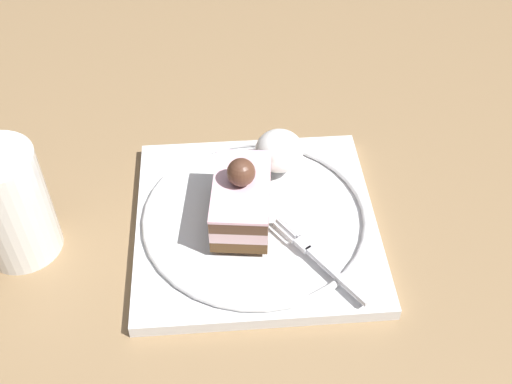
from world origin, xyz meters
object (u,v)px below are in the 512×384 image
(cake_slice, at_px, (242,198))
(fork, at_px, (317,258))
(whipped_cream_dollop, at_px, (279,151))
(dessert_plate, at_px, (256,221))
(drink_glass_far, at_px, (11,208))

(cake_slice, xyz_separation_m, fork, (0.07, -0.06, -0.02))
(whipped_cream_dollop, bearing_deg, fork, -77.55)
(dessert_plate, height_order, cake_slice, cake_slice)
(dessert_plate, bearing_deg, whipped_cream_dollop, 68.91)
(cake_slice, xyz_separation_m, whipped_cream_dollop, (0.04, 0.07, -0.00))
(fork, relative_size, drink_glass_far, 0.88)
(whipped_cream_dollop, distance_m, drink_glass_far, 0.26)
(fork, height_order, drink_glass_far, drink_glass_far)
(fork, distance_m, drink_glass_far, 0.28)
(cake_slice, bearing_deg, drink_glass_far, -175.91)
(drink_glass_far, bearing_deg, dessert_plate, 4.20)
(drink_glass_far, bearing_deg, fork, -8.55)
(whipped_cream_dollop, xyz_separation_m, drink_glass_far, (-0.25, -0.08, 0.01))
(cake_slice, bearing_deg, fork, -40.10)
(dessert_plate, distance_m, cake_slice, 0.04)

